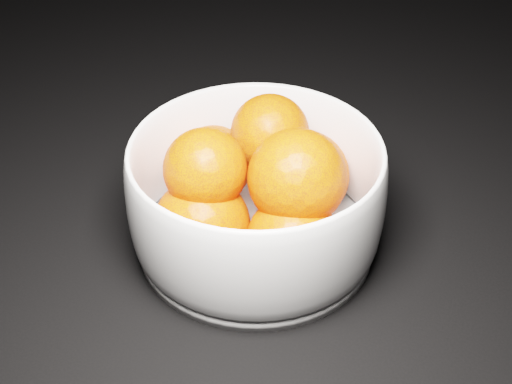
% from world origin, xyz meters
% --- Properties ---
extents(bowl, '(0.23, 0.23, 0.11)m').
position_xyz_m(bowl, '(0.25, 0.10, 0.06)').
color(bowl, white).
rests_on(bowl, ground).
extents(orange_pile, '(0.18, 0.18, 0.13)m').
position_xyz_m(orange_pile, '(0.25, 0.10, 0.07)').
color(orange_pile, '#E84107').
rests_on(orange_pile, bowl).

